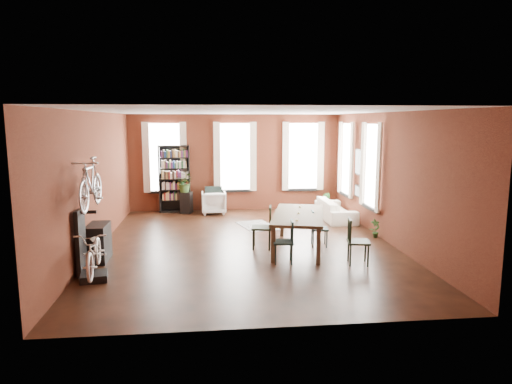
{
  "coord_description": "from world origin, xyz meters",
  "views": [
    {
      "loc": [
        -0.93,
        -10.71,
        2.99
      ],
      "look_at": [
        0.29,
        0.6,
        1.21
      ],
      "focal_mm": 32.0,
      "sensor_mm": 36.0,
      "label": 1
    }
  ],
  "objects": [
    {
      "name": "bike_trainer",
      "position": [
        -3.1,
        -2.16,
        0.07
      ],
      "size": [
        0.56,
        0.56,
        0.14
      ],
      "primitive_type": "cube",
      "rotation": [
        0.0,
        0.0,
        0.18
      ],
      "color": "black",
      "rests_on": "ground"
    },
    {
      "name": "dining_chair_b",
      "position": [
        0.32,
        -0.31,
        0.5
      ],
      "size": [
        0.53,
        0.53,
        1.01
      ],
      "primitive_type": "cube",
      "rotation": [
        0.0,
        0.0,
        -1.74
      ],
      "color": "black",
      "rests_on": "ground"
    },
    {
      "name": "bookshelf",
      "position": [
        -2.0,
        4.3,
        1.1
      ],
      "size": [
        1.0,
        0.32,
        2.2
      ],
      "primitive_type": "cube",
      "color": "black",
      "rests_on": "ground"
    },
    {
      "name": "bicycle_floor",
      "position": [
        -3.07,
        -2.13,
        0.94
      ],
      "size": [
        0.64,
        0.89,
        1.6
      ],
      "primitive_type": "imported",
      "rotation": [
        0.0,
        0.0,
        0.1
      ],
      "color": "beige",
      "rests_on": "bike_trainer"
    },
    {
      "name": "dining_chair_c",
      "position": [
        2.2,
        -1.72,
        0.48
      ],
      "size": [
        0.52,
        0.52,
        0.97
      ],
      "primitive_type": "cube",
      "rotation": [
        0.0,
        0.0,
        1.38
      ],
      "color": "black",
      "rests_on": "ground"
    },
    {
      "name": "plant_stand",
      "position": [
        -1.62,
        4.1,
        0.34
      ],
      "size": [
        0.42,
        0.42,
        0.69
      ],
      "primitive_type": "cube",
      "rotation": [
        0.0,
        0.0,
        -0.26
      ],
      "color": "black",
      "rests_on": "ground"
    },
    {
      "name": "cream_sofa",
      "position": [
        2.95,
        2.6,
        0.41
      ],
      "size": [
        0.61,
        2.08,
        0.81
      ],
      "primitive_type": "imported",
      "rotation": [
        0.0,
        0.0,
        1.57
      ],
      "color": "beige",
      "rests_on": "ground"
    },
    {
      "name": "bicycle_hung",
      "position": [
        -3.15,
        -1.8,
        2.13
      ],
      "size": [
        0.47,
        1.0,
        1.66
      ],
      "primitive_type": "imported",
      "color": "#A5A8AD",
      "rests_on": "bike_wall_rack"
    },
    {
      "name": "dining_chair_a",
      "position": [
        0.65,
        -1.46,
        0.46
      ],
      "size": [
        0.46,
        0.46,
        0.91
      ],
      "primitive_type": "cube",
      "rotation": [
        0.0,
        0.0,
        -1.67
      ],
      "color": "#183636",
      "rests_on": "ground"
    },
    {
      "name": "striped_rug",
      "position": [
        0.47,
        1.98,
        0.01
      ],
      "size": [
        1.21,
        1.56,
        0.01
      ],
      "primitive_type": "cube",
      "rotation": [
        0.0,
        0.0,
        0.28
      ],
      "color": "black",
      "rests_on": "ground"
    },
    {
      "name": "plant_small",
      "position": [
        3.36,
        0.36,
        0.09
      ],
      "size": [
        0.35,
        0.52,
        0.17
      ],
      "primitive_type": "imported",
      "rotation": [
        0.0,
        0.0,
        0.21
      ],
      "color": "#265421",
      "rests_on": "ground"
    },
    {
      "name": "bike_wall_rack",
      "position": [
        -3.4,
        -1.8,
        0.65
      ],
      "size": [
        0.16,
        0.6,
        1.3
      ],
      "primitive_type": "cube",
      "color": "black",
      "rests_on": "ground"
    },
    {
      "name": "room",
      "position": [
        0.25,
        0.62,
        2.14
      ],
      "size": [
        9.0,
        9.04,
        3.22
      ],
      "color": "black",
      "rests_on": "ground"
    },
    {
      "name": "console_table",
      "position": [
        -3.28,
        -0.9,
        0.4
      ],
      "size": [
        0.4,
        0.8,
        0.8
      ],
      "primitive_type": "cube",
      "color": "black",
      "rests_on": "ground"
    },
    {
      "name": "white_armchair",
      "position": [
        -0.74,
        3.92,
        0.4
      ],
      "size": [
        0.78,
        0.74,
        0.79
      ],
      "primitive_type": "imported",
      "rotation": [
        0.0,
        0.0,
        3.16
      ],
      "color": "white",
      "rests_on": "ground"
    },
    {
      "name": "plant_by_sofa",
      "position": [
        2.94,
        3.88,
        0.14
      ],
      "size": [
        0.53,
        0.72,
        0.28
      ],
      "primitive_type": "imported",
      "rotation": [
        0.0,
        0.0,
        -0.32
      ],
      "color": "#2C6327",
      "rests_on": "ground"
    },
    {
      "name": "dining_table",
      "position": [
        1.17,
        -0.46,
        0.42
      ],
      "size": [
        1.69,
        2.68,
        0.84
      ],
      "primitive_type": "cube",
      "rotation": [
        0.0,
        0.0,
        -0.24
      ],
      "color": "brown",
      "rests_on": "ground"
    },
    {
      "name": "plant_on_stand",
      "position": [
        -1.65,
        4.09,
        0.94
      ],
      "size": [
        0.73,
        0.78,
        0.5
      ],
      "primitive_type": "imported",
      "rotation": [
        0.0,
        0.0,
        -0.27
      ],
      "color": "#345522",
      "rests_on": "plant_stand"
    },
    {
      "name": "dining_chair_d",
      "position": [
        1.72,
        -0.28,
        0.43
      ],
      "size": [
        0.44,
        0.44,
        0.86
      ],
      "primitive_type": "cube",
      "rotation": [
        0.0,
        0.0,
        1.45
      ],
      "color": "#183536",
      "rests_on": "ground"
    }
  ]
}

